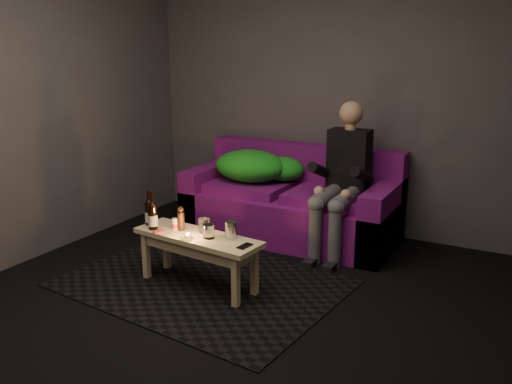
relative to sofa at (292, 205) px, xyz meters
The scene contains 17 objects.
floor 1.87m from the sofa, 80.69° to the right, with size 4.50×4.50×0.00m, color black.
room 1.92m from the sofa, 77.54° to the right, with size 4.50×4.50×4.50m.
rug 1.36m from the sofa, 95.94° to the right, with size 2.01×1.46×0.01m, color black.
sofa is the anchor object (origin of this frame).
green_blanket 0.50m from the sofa, behind, with size 0.86×0.58×0.29m.
person 0.67m from the sofa, 16.47° to the right, with size 0.35×0.81×1.30m.
coffee_table 1.38m from the sofa, 95.73° to the right, with size 1.03×0.42×0.41m.
beer_bottle_a 1.50m from the sofa, 113.54° to the right, with size 0.07×0.07×0.28m.
beer_bottle_b 1.53m from the sofa, 109.60° to the right, with size 0.07×0.07×0.29m.
salt_shaker 1.41m from the sofa, 104.39° to the right, with size 0.04×0.04×0.09m, color silver.
pepper_mill 1.39m from the sofa, 102.80° to the right, with size 0.05×0.05×0.14m, color black.
tumbler_back 1.31m from the sofa, 95.98° to the right, with size 0.09×0.09×0.10m, color white.
tealight 1.49m from the sofa, 95.99° to the right, with size 0.05×0.05×0.04m.
tumbler_front 1.40m from the sofa, 91.10° to the right, with size 0.08×0.08×0.10m, color white.
steel_cup 1.32m from the sofa, 85.14° to the right, with size 0.09×0.09×0.12m, color #BABCC1.
smartphone 1.45m from the sofa, 78.57° to the right, with size 0.06×0.12×0.01m, color black.
red_lighter 1.53m from the sofa, 106.31° to the right, with size 0.02×0.08×0.01m, color red.
Camera 1 is at (1.73, -2.66, 1.76)m, focal length 38.00 mm.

